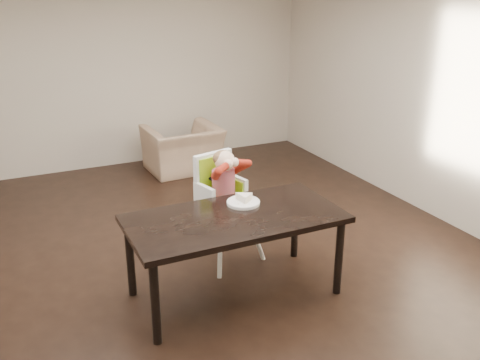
% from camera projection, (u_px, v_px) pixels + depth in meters
% --- Properties ---
extents(ground, '(7.00, 7.00, 0.00)m').
position_uv_depth(ground, '(196.00, 274.00, 5.02)').
color(ground, black).
rests_on(ground, ground).
extents(room_walls, '(6.02, 7.02, 2.71)m').
position_uv_depth(room_walls, '(189.00, 76.00, 4.37)').
color(room_walls, beige).
rests_on(room_walls, ground).
extents(dining_table, '(1.80, 0.90, 0.75)m').
position_uv_depth(dining_table, '(235.00, 224.00, 4.48)').
color(dining_table, black).
rests_on(dining_table, ground).
extents(high_chair, '(0.57, 0.57, 1.12)m').
position_uv_depth(high_chair, '(222.00, 183.00, 5.06)').
color(high_chair, white).
rests_on(high_chair, ground).
extents(plate, '(0.35, 0.35, 0.08)m').
position_uv_depth(plate, '(244.00, 200.00, 4.69)').
color(plate, white).
rests_on(plate, dining_table).
extents(armchair, '(1.03, 0.70, 0.87)m').
position_uv_depth(armchair, '(183.00, 142.00, 7.59)').
color(armchair, tan).
rests_on(armchair, ground).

